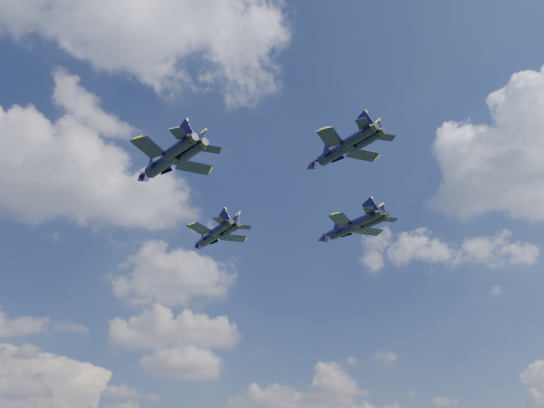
{
  "coord_description": "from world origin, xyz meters",
  "views": [
    {
      "loc": [
        -27.11,
        -68.91,
        16.93
      ],
      "look_at": [
        -0.83,
        7.82,
        59.13
      ],
      "focal_mm": 35.0,
      "sensor_mm": 36.0,
      "label": 1
    }
  ],
  "objects_px": {
    "jet_lead": "(210,238)",
    "jet_right": "(344,230)",
    "jet_slot": "(335,153)",
    "jet_left": "(161,164)"
  },
  "relations": [
    {
      "from": "jet_left",
      "to": "jet_slot",
      "type": "height_order",
      "value": "jet_slot"
    },
    {
      "from": "jet_lead",
      "to": "jet_slot",
      "type": "xyz_separation_m",
      "value": [
        10.53,
        -36.96,
        -0.08
      ]
    },
    {
      "from": "jet_left",
      "to": "jet_slot",
      "type": "relative_size",
      "value": 1.11
    },
    {
      "from": "jet_lead",
      "to": "jet_slot",
      "type": "bearing_deg",
      "value": -91.29
    },
    {
      "from": "jet_slot",
      "to": "jet_left",
      "type": "bearing_deg",
      "value": 136.69
    },
    {
      "from": "jet_lead",
      "to": "jet_left",
      "type": "xyz_separation_m",
      "value": [
        -13.73,
        -27.3,
        -1.31
      ]
    },
    {
      "from": "jet_lead",
      "to": "jet_right",
      "type": "bearing_deg",
      "value": -42.51
    },
    {
      "from": "jet_slot",
      "to": "jet_right",
      "type": "bearing_deg",
      "value": 39.95
    },
    {
      "from": "jet_lead",
      "to": "jet_right",
      "type": "xyz_separation_m",
      "value": [
        24.32,
        -11.51,
        0.38
      ]
    },
    {
      "from": "jet_right",
      "to": "jet_slot",
      "type": "relative_size",
      "value": 1.16
    }
  ]
}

